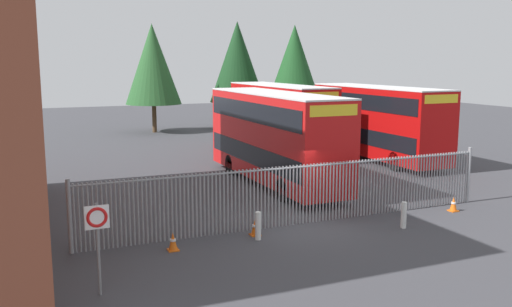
{
  "coord_description": "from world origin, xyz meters",
  "views": [
    {
      "loc": [
        -9.18,
        -17.28,
        5.86
      ],
      "look_at": [
        0.0,
        4.0,
        2.0
      ],
      "focal_mm": 38.75,
      "sensor_mm": 36.0,
      "label": 1
    }
  ],
  "objects_px": {
    "traffic_cone_near_kerb": "(255,227)",
    "speed_limit_sign_post": "(97,228)",
    "double_decker_bus_near_gate": "(274,134)",
    "bollard_near_left": "(258,226)",
    "bollard_center_front": "(404,215)",
    "double_decker_bus_behind_fence_left": "(377,120)",
    "double_decker_bus_behind_fence_right": "(279,116)",
    "traffic_cone_mid_forecourt": "(454,204)",
    "traffic_cone_by_gate": "(173,242)"
  },
  "relations": [
    {
      "from": "double_decker_bus_behind_fence_right",
      "to": "traffic_cone_mid_forecourt",
      "type": "xyz_separation_m",
      "value": [
        0.22,
        -15.5,
        -2.13
      ]
    },
    {
      "from": "double_decker_bus_behind_fence_right",
      "to": "bollard_near_left",
      "type": "height_order",
      "value": "double_decker_bus_behind_fence_right"
    },
    {
      "from": "bollard_center_front",
      "to": "bollard_near_left",
      "type": "bearing_deg",
      "value": 170.89
    },
    {
      "from": "double_decker_bus_near_gate",
      "to": "double_decker_bus_behind_fence_left",
      "type": "height_order",
      "value": "same"
    },
    {
      "from": "bollard_near_left",
      "to": "traffic_cone_mid_forecourt",
      "type": "distance_m",
      "value": 8.54
    },
    {
      "from": "bollard_center_front",
      "to": "traffic_cone_by_gate",
      "type": "height_order",
      "value": "bollard_center_front"
    },
    {
      "from": "speed_limit_sign_post",
      "to": "double_decker_bus_behind_fence_right",
      "type": "bearing_deg",
      "value": 52.83
    },
    {
      "from": "double_decker_bus_behind_fence_left",
      "to": "speed_limit_sign_post",
      "type": "bearing_deg",
      "value": -143.0
    },
    {
      "from": "bollard_center_front",
      "to": "traffic_cone_mid_forecourt",
      "type": "relative_size",
      "value": 1.61
    },
    {
      "from": "bollard_center_front",
      "to": "speed_limit_sign_post",
      "type": "xyz_separation_m",
      "value": [
        -10.74,
        -1.63,
        1.3
      ]
    },
    {
      "from": "double_decker_bus_behind_fence_left",
      "to": "bollard_center_front",
      "type": "distance_m",
      "value": 14.2
    },
    {
      "from": "traffic_cone_near_kerb",
      "to": "bollard_center_front",
      "type": "bearing_deg",
      "value": -14.1
    },
    {
      "from": "traffic_cone_by_gate",
      "to": "traffic_cone_mid_forecourt",
      "type": "height_order",
      "value": "same"
    },
    {
      "from": "traffic_cone_by_gate",
      "to": "traffic_cone_mid_forecourt",
      "type": "distance_m",
      "value": 11.42
    },
    {
      "from": "traffic_cone_by_gate",
      "to": "double_decker_bus_near_gate",
      "type": "bearing_deg",
      "value": 46.74
    },
    {
      "from": "bollard_center_front",
      "to": "traffic_cone_mid_forecourt",
      "type": "height_order",
      "value": "bollard_center_front"
    },
    {
      "from": "double_decker_bus_near_gate",
      "to": "traffic_cone_near_kerb",
      "type": "xyz_separation_m",
      "value": [
        -4.04,
        -7.07,
        -2.13
      ]
    },
    {
      "from": "bollard_near_left",
      "to": "traffic_cone_near_kerb",
      "type": "distance_m",
      "value": 0.5
    },
    {
      "from": "traffic_cone_by_gate",
      "to": "traffic_cone_near_kerb",
      "type": "bearing_deg",
      "value": 7.28
    },
    {
      "from": "double_decker_bus_behind_fence_left",
      "to": "speed_limit_sign_post",
      "type": "relative_size",
      "value": 4.5
    },
    {
      "from": "bollard_near_left",
      "to": "bollard_center_front",
      "type": "distance_m",
      "value": 5.35
    },
    {
      "from": "double_decker_bus_near_gate",
      "to": "bollard_near_left",
      "type": "height_order",
      "value": "double_decker_bus_near_gate"
    },
    {
      "from": "traffic_cone_near_kerb",
      "to": "speed_limit_sign_post",
      "type": "height_order",
      "value": "speed_limit_sign_post"
    },
    {
      "from": "double_decker_bus_near_gate",
      "to": "bollard_near_left",
      "type": "distance_m",
      "value": 8.81
    },
    {
      "from": "double_decker_bus_near_gate",
      "to": "bollard_near_left",
      "type": "xyz_separation_m",
      "value": [
        -4.13,
        -7.53,
        -1.95
      ]
    },
    {
      "from": "double_decker_bus_behind_fence_left",
      "to": "traffic_cone_by_gate",
      "type": "relative_size",
      "value": 18.32
    },
    {
      "from": "double_decker_bus_near_gate",
      "to": "speed_limit_sign_post",
      "type": "height_order",
      "value": "double_decker_bus_near_gate"
    },
    {
      "from": "double_decker_bus_near_gate",
      "to": "traffic_cone_mid_forecourt",
      "type": "height_order",
      "value": "double_decker_bus_near_gate"
    },
    {
      "from": "bollard_near_left",
      "to": "speed_limit_sign_post",
      "type": "height_order",
      "value": "speed_limit_sign_post"
    },
    {
      "from": "bollard_near_left",
      "to": "traffic_cone_near_kerb",
      "type": "relative_size",
      "value": 1.61
    },
    {
      "from": "traffic_cone_by_gate",
      "to": "traffic_cone_mid_forecourt",
      "type": "xyz_separation_m",
      "value": [
        11.42,
        0.1,
        0.0
      ]
    },
    {
      "from": "bollard_center_front",
      "to": "traffic_cone_near_kerb",
      "type": "height_order",
      "value": "bollard_center_front"
    },
    {
      "from": "double_decker_bus_near_gate",
      "to": "double_decker_bus_behind_fence_left",
      "type": "bearing_deg",
      "value": 23.05
    },
    {
      "from": "bollard_near_left",
      "to": "bollard_center_front",
      "type": "relative_size",
      "value": 1.0
    },
    {
      "from": "speed_limit_sign_post",
      "to": "traffic_cone_by_gate",
      "type": "bearing_deg",
      "value": 44.85
    },
    {
      "from": "double_decker_bus_near_gate",
      "to": "double_decker_bus_behind_fence_right",
      "type": "bearing_deg",
      "value": 62.83
    },
    {
      "from": "traffic_cone_mid_forecourt",
      "to": "speed_limit_sign_post",
      "type": "distance_m",
      "value": 14.31
    },
    {
      "from": "traffic_cone_by_gate",
      "to": "traffic_cone_near_kerb",
      "type": "height_order",
      "value": "same"
    },
    {
      "from": "traffic_cone_mid_forecourt",
      "to": "traffic_cone_near_kerb",
      "type": "xyz_separation_m",
      "value": [
        -8.45,
        0.28,
        0.0
      ]
    },
    {
      "from": "double_decker_bus_behind_fence_right",
      "to": "traffic_cone_mid_forecourt",
      "type": "distance_m",
      "value": 15.64
    },
    {
      "from": "double_decker_bus_behind_fence_left",
      "to": "double_decker_bus_behind_fence_right",
      "type": "relative_size",
      "value": 1.0
    },
    {
      "from": "double_decker_bus_behind_fence_right",
      "to": "traffic_cone_near_kerb",
      "type": "relative_size",
      "value": 18.32
    },
    {
      "from": "double_decker_bus_near_gate",
      "to": "traffic_cone_near_kerb",
      "type": "distance_m",
      "value": 8.42
    },
    {
      "from": "traffic_cone_by_gate",
      "to": "double_decker_bus_behind_fence_left",
      "type": "bearing_deg",
      "value": 35.51
    },
    {
      "from": "traffic_cone_near_kerb",
      "to": "speed_limit_sign_post",
      "type": "bearing_deg",
      "value": -152.08
    },
    {
      "from": "double_decker_bus_behind_fence_left",
      "to": "traffic_cone_by_gate",
      "type": "height_order",
      "value": "double_decker_bus_behind_fence_left"
    },
    {
      "from": "double_decker_bus_near_gate",
      "to": "bollard_center_front",
      "type": "height_order",
      "value": "double_decker_bus_near_gate"
    },
    {
      "from": "double_decker_bus_behind_fence_left",
      "to": "traffic_cone_near_kerb",
      "type": "distance_m",
      "value": 16.62
    },
    {
      "from": "double_decker_bus_behind_fence_right",
      "to": "bollard_center_front",
      "type": "xyz_separation_m",
      "value": [
        -3.03,
        -16.53,
        -1.95
      ]
    },
    {
      "from": "double_decker_bus_behind_fence_left",
      "to": "bollard_near_left",
      "type": "height_order",
      "value": "double_decker_bus_behind_fence_left"
    }
  ]
}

